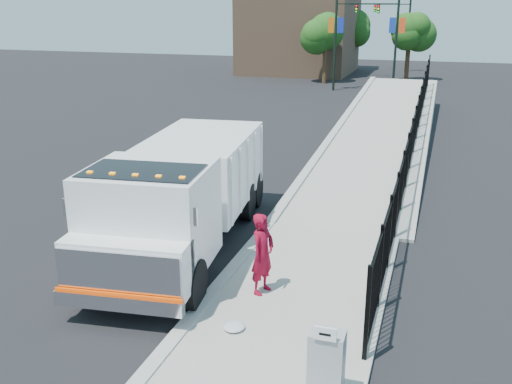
% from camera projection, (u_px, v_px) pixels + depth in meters
% --- Properties ---
extents(ground, '(120.00, 120.00, 0.00)m').
position_uv_depth(ground, '(221.00, 287.00, 13.15)').
color(ground, black).
rests_on(ground, ground).
extents(sidewalk, '(3.55, 12.00, 0.12)m').
position_uv_depth(sidewalk, '(277.00, 346.00, 10.76)').
color(sidewalk, '#9E998E').
rests_on(sidewalk, ground).
extents(curb, '(0.30, 12.00, 0.16)m').
position_uv_depth(curb, '(184.00, 328.00, 11.32)').
color(curb, '#ADAAA3').
rests_on(curb, ground).
extents(ramp, '(3.95, 24.06, 3.19)m').
position_uv_depth(ramp, '(385.00, 143.00, 26.99)').
color(ramp, '#9E998E').
rests_on(ramp, ground).
extents(iron_fence, '(0.10, 28.00, 1.80)m').
position_uv_depth(iron_fence, '(413.00, 145.00, 22.68)').
color(iron_fence, black).
rests_on(iron_fence, ground).
extents(truck, '(3.67, 8.74, 2.90)m').
position_uv_depth(truck, '(181.00, 191.00, 14.66)').
color(truck, black).
rests_on(truck, ground).
extents(worker, '(0.61, 0.77, 1.84)m').
position_uv_depth(worker, '(263.00, 254.00, 12.40)').
color(worker, maroon).
rests_on(worker, sidewalk).
extents(utility_cabinet, '(0.55, 0.40, 1.25)m').
position_uv_depth(utility_cabinet, '(326.00, 367.00, 8.99)').
color(utility_cabinet, gray).
rests_on(utility_cabinet, sidewalk).
extents(arrow_sign, '(0.35, 0.04, 0.22)m').
position_uv_depth(arrow_sign, '(325.00, 334.00, 8.56)').
color(arrow_sign, white).
rests_on(arrow_sign, utility_cabinet).
extents(debris, '(0.44, 0.44, 0.11)m').
position_uv_depth(debris, '(234.00, 326.00, 11.20)').
color(debris, silver).
rests_on(debris, sidewalk).
extents(light_pole_0, '(3.77, 0.22, 8.00)m').
position_uv_depth(light_pole_0, '(340.00, 31.00, 42.20)').
color(light_pole_0, black).
rests_on(light_pole_0, ground).
extents(light_pole_1, '(3.78, 0.22, 8.00)m').
position_uv_depth(light_pole_1, '(393.00, 31.00, 42.03)').
color(light_pole_1, black).
rests_on(light_pole_1, ground).
extents(light_pole_2, '(3.77, 0.22, 8.00)m').
position_uv_depth(light_pole_2, '(343.00, 27.00, 50.41)').
color(light_pole_2, black).
rests_on(light_pole_2, ground).
extents(light_pole_3, '(3.78, 0.22, 8.00)m').
position_uv_depth(light_pole_3, '(405.00, 26.00, 54.51)').
color(light_pole_3, black).
rests_on(light_pole_3, ground).
extents(tree_0, '(3.07, 3.07, 5.53)m').
position_uv_depth(tree_0, '(326.00, 34.00, 46.37)').
color(tree_0, '#382314').
rests_on(tree_0, ground).
extents(tree_1, '(2.61, 2.61, 5.31)m').
position_uv_depth(tree_1, '(410.00, 33.00, 48.09)').
color(tree_1, '#382314').
rests_on(tree_1, ground).
extents(tree_2, '(3.34, 3.34, 5.67)m').
position_uv_depth(tree_2, '(353.00, 29.00, 56.60)').
color(tree_2, '#382314').
rests_on(tree_2, ground).
extents(building, '(10.00, 10.00, 8.00)m').
position_uv_depth(building, '(300.00, 30.00, 54.32)').
color(building, '#8C664C').
rests_on(building, ground).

